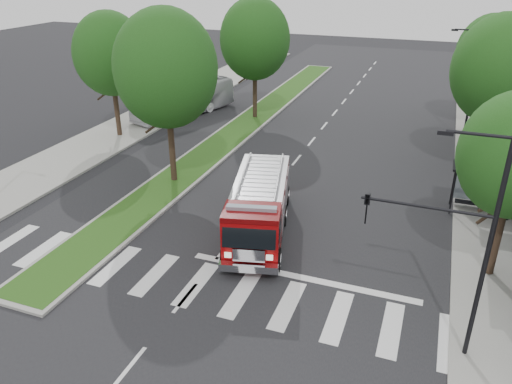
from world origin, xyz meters
TOP-DOWN VIEW (x-y plane):
  - ground at (0.00, 0.00)m, footprint 140.00×140.00m
  - sidewalk_right at (12.50, 10.00)m, footprint 5.00×80.00m
  - sidewalk_left at (-14.50, 10.00)m, footprint 5.00×80.00m
  - median at (-6.00, 18.00)m, footprint 3.00×50.00m
  - bus_shelter at (11.20, 8.15)m, footprint 3.20×1.60m
  - tree_right_mid at (11.50, 14.00)m, footprint 5.60×5.60m
  - tree_right_far at (11.50, 24.00)m, footprint 5.00×5.00m
  - tree_median_near at (-6.00, 6.00)m, footprint 5.80×5.80m
  - tree_median_far at (-6.00, 20.00)m, footprint 5.60×5.60m
  - tree_left_mid at (-14.00, 12.00)m, footprint 5.20×5.20m
  - streetlight_right_near at (9.61, -3.50)m, footprint 4.08×0.22m
  - streetlight_right_far at (10.35, 20.00)m, footprint 2.11×0.20m
  - fire_engine at (0.95, 2.06)m, footprint 4.43×8.76m
  - city_bus at (-12.00, 18.82)m, footprint 5.61×10.21m

SIDE VIEW (x-z plane):
  - ground at x=0.00m, z-range 0.00..0.00m
  - sidewalk_right at x=12.50m, z-range 0.00..0.15m
  - sidewalk_left at x=-14.50m, z-range 0.00..0.15m
  - median at x=-6.00m, z-range 0.00..0.16m
  - city_bus at x=-12.00m, z-range 0.00..2.79m
  - fire_engine at x=0.95m, z-range -0.06..2.85m
  - bus_shelter at x=11.20m, z-range 0.73..3.34m
  - streetlight_right_far at x=10.35m, z-range 0.48..8.48m
  - streetlight_right_near at x=9.61m, z-range 0.67..8.67m
  - tree_right_far at x=11.50m, z-range 1.47..10.20m
  - tree_left_mid at x=-14.00m, z-range 1.58..10.74m
  - tree_right_mid at x=11.50m, z-range 1.63..11.35m
  - tree_median_far at x=-6.00m, z-range 1.63..11.35m
  - tree_median_near at x=-6.00m, z-range 1.73..11.89m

